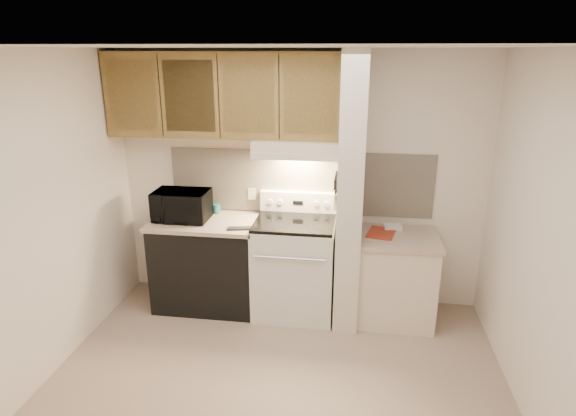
# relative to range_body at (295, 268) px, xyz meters

# --- Properties ---
(floor) EXTENTS (3.60, 3.60, 0.00)m
(floor) POSITION_rel_range_body_xyz_m (0.00, -1.16, -0.46)
(floor) COLOR tan
(floor) RESTS_ON ground
(ceiling) EXTENTS (3.60, 3.60, 0.00)m
(ceiling) POSITION_rel_range_body_xyz_m (0.00, -1.16, 2.04)
(ceiling) COLOR white
(ceiling) RESTS_ON wall_back
(wall_back) EXTENTS (3.60, 2.50, 0.02)m
(wall_back) POSITION_rel_range_body_xyz_m (0.00, 0.34, 0.79)
(wall_back) COLOR white
(wall_back) RESTS_ON floor
(wall_left) EXTENTS (0.02, 3.00, 2.50)m
(wall_left) POSITION_rel_range_body_xyz_m (-1.80, -1.16, 0.79)
(wall_left) COLOR white
(wall_left) RESTS_ON floor
(wall_right) EXTENTS (0.02, 3.00, 2.50)m
(wall_right) POSITION_rel_range_body_xyz_m (1.80, -1.16, 0.79)
(wall_right) COLOR white
(wall_right) RESTS_ON floor
(backsplash) EXTENTS (2.60, 0.02, 0.63)m
(backsplash) POSITION_rel_range_body_xyz_m (0.00, 0.33, 0.78)
(backsplash) COLOR beige
(backsplash) RESTS_ON wall_back
(range_body) EXTENTS (0.76, 0.65, 0.92)m
(range_body) POSITION_rel_range_body_xyz_m (0.00, 0.00, 0.00)
(range_body) COLOR silver
(range_body) RESTS_ON floor
(oven_window) EXTENTS (0.50, 0.01, 0.30)m
(oven_window) POSITION_rel_range_body_xyz_m (0.00, -0.32, 0.04)
(oven_window) COLOR black
(oven_window) RESTS_ON range_body
(oven_handle) EXTENTS (0.65, 0.02, 0.02)m
(oven_handle) POSITION_rel_range_body_xyz_m (0.00, -0.35, 0.26)
(oven_handle) COLOR silver
(oven_handle) RESTS_ON range_body
(cooktop) EXTENTS (0.74, 0.64, 0.03)m
(cooktop) POSITION_rel_range_body_xyz_m (0.00, 0.00, 0.48)
(cooktop) COLOR black
(cooktop) RESTS_ON range_body
(range_backguard) EXTENTS (0.76, 0.08, 0.20)m
(range_backguard) POSITION_rel_range_body_xyz_m (0.00, 0.28, 0.59)
(range_backguard) COLOR silver
(range_backguard) RESTS_ON range_body
(range_display) EXTENTS (0.10, 0.01, 0.04)m
(range_display) POSITION_rel_range_body_xyz_m (0.00, 0.24, 0.59)
(range_display) COLOR black
(range_display) RESTS_ON range_backguard
(range_knob_left_outer) EXTENTS (0.05, 0.02, 0.05)m
(range_knob_left_outer) POSITION_rel_range_body_xyz_m (-0.28, 0.24, 0.59)
(range_knob_left_outer) COLOR silver
(range_knob_left_outer) RESTS_ON range_backguard
(range_knob_left_inner) EXTENTS (0.05, 0.02, 0.05)m
(range_knob_left_inner) POSITION_rel_range_body_xyz_m (-0.18, 0.24, 0.59)
(range_knob_left_inner) COLOR silver
(range_knob_left_inner) RESTS_ON range_backguard
(range_knob_right_inner) EXTENTS (0.05, 0.02, 0.05)m
(range_knob_right_inner) POSITION_rel_range_body_xyz_m (0.18, 0.24, 0.59)
(range_knob_right_inner) COLOR silver
(range_knob_right_inner) RESTS_ON range_backguard
(range_knob_right_outer) EXTENTS (0.05, 0.02, 0.05)m
(range_knob_right_outer) POSITION_rel_range_body_xyz_m (0.28, 0.24, 0.59)
(range_knob_right_outer) COLOR silver
(range_knob_right_outer) RESTS_ON range_backguard
(dishwasher_front) EXTENTS (1.00, 0.63, 0.87)m
(dishwasher_front) POSITION_rel_range_body_xyz_m (-0.88, 0.01, -0.03)
(dishwasher_front) COLOR black
(dishwasher_front) RESTS_ON floor
(left_countertop) EXTENTS (1.04, 0.67, 0.04)m
(left_countertop) POSITION_rel_range_body_xyz_m (-0.88, 0.01, 0.43)
(left_countertop) COLOR #BAA38D
(left_countertop) RESTS_ON dishwasher_front
(spoon_rest) EXTENTS (0.25, 0.13, 0.02)m
(spoon_rest) POSITION_rel_range_body_xyz_m (-0.48, -0.19, 0.46)
(spoon_rest) COLOR black
(spoon_rest) RESTS_ON left_countertop
(teal_jar) EXTENTS (0.11, 0.11, 0.09)m
(teal_jar) POSITION_rel_range_body_xyz_m (-0.83, 0.23, 0.50)
(teal_jar) COLOR #22666A
(teal_jar) RESTS_ON left_countertop
(outlet) EXTENTS (0.08, 0.01, 0.12)m
(outlet) POSITION_rel_range_body_xyz_m (-0.48, 0.32, 0.64)
(outlet) COLOR beige
(outlet) RESTS_ON backsplash
(microwave) EXTENTS (0.52, 0.36, 0.29)m
(microwave) POSITION_rel_range_body_xyz_m (-1.10, -0.01, 0.59)
(microwave) COLOR black
(microwave) RESTS_ON left_countertop
(partition_pillar) EXTENTS (0.22, 0.70, 2.50)m
(partition_pillar) POSITION_rel_range_body_xyz_m (0.51, -0.01, 0.79)
(partition_pillar) COLOR beige
(partition_pillar) RESTS_ON floor
(pillar_trim) EXTENTS (0.01, 0.70, 0.04)m
(pillar_trim) POSITION_rel_range_body_xyz_m (0.39, -0.01, 0.84)
(pillar_trim) COLOR olive
(pillar_trim) RESTS_ON partition_pillar
(knife_strip) EXTENTS (0.02, 0.42, 0.04)m
(knife_strip) POSITION_rel_range_body_xyz_m (0.39, -0.06, 0.86)
(knife_strip) COLOR black
(knife_strip) RESTS_ON partition_pillar
(knife_blade_a) EXTENTS (0.01, 0.03, 0.16)m
(knife_blade_a) POSITION_rel_range_body_xyz_m (0.38, -0.21, 0.76)
(knife_blade_a) COLOR silver
(knife_blade_a) RESTS_ON knife_strip
(knife_handle_a) EXTENTS (0.02, 0.02, 0.10)m
(knife_handle_a) POSITION_rel_range_body_xyz_m (0.38, -0.20, 0.91)
(knife_handle_a) COLOR black
(knife_handle_a) RESTS_ON knife_strip
(knife_blade_b) EXTENTS (0.01, 0.04, 0.18)m
(knife_blade_b) POSITION_rel_range_body_xyz_m (0.38, -0.15, 0.75)
(knife_blade_b) COLOR silver
(knife_blade_b) RESTS_ON knife_strip
(knife_handle_b) EXTENTS (0.02, 0.02, 0.10)m
(knife_handle_b) POSITION_rel_range_body_xyz_m (0.38, -0.15, 0.91)
(knife_handle_b) COLOR black
(knife_handle_b) RESTS_ON knife_strip
(knife_blade_c) EXTENTS (0.01, 0.04, 0.20)m
(knife_blade_c) POSITION_rel_range_body_xyz_m (0.38, -0.06, 0.74)
(knife_blade_c) COLOR silver
(knife_blade_c) RESTS_ON knife_strip
(knife_handle_c) EXTENTS (0.02, 0.02, 0.10)m
(knife_handle_c) POSITION_rel_range_body_xyz_m (0.38, -0.05, 0.91)
(knife_handle_c) COLOR black
(knife_handle_c) RESTS_ON knife_strip
(knife_blade_d) EXTENTS (0.01, 0.04, 0.16)m
(knife_blade_d) POSITION_rel_range_body_xyz_m (0.38, 0.02, 0.76)
(knife_blade_d) COLOR silver
(knife_blade_d) RESTS_ON knife_strip
(knife_handle_d) EXTENTS (0.02, 0.02, 0.10)m
(knife_handle_d) POSITION_rel_range_body_xyz_m (0.38, 0.01, 0.91)
(knife_handle_d) COLOR black
(knife_handle_d) RESTS_ON knife_strip
(knife_blade_e) EXTENTS (0.01, 0.04, 0.18)m
(knife_blade_e) POSITION_rel_range_body_xyz_m (0.38, 0.10, 0.75)
(knife_blade_e) COLOR silver
(knife_blade_e) RESTS_ON knife_strip
(knife_handle_e) EXTENTS (0.02, 0.02, 0.10)m
(knife_handle_e) POSITION_rel_range_body_xyz_m (0.38, 0.11, 0.91)
(knife_handle_e) COLOR black
(knife_handle_e) RESTS_ON knife_strip
(oven_mitt) EXTENTS (0.03, 0.10, 0.24)m
(oven_mitt) POSITION_rel_range_body_xyz_m (0.38, 0.17, 0.70)
(oven_mitt) COLOR slate
(oven_mitt) RESTS_ON partition_pillar
(right_cab_base) EXTENTS (0.70, 0.60, 0.81)m
(right_cab_base) POSITION_rel_range_body_xyz_m (0.97, -0.01, -0.06)
(right_cab_base) COLOR beige
(right_cab_base) RESTS_ON floor
(right_countertop) EXTENTS (0.74, 0.64, 0.04)m
(right_countertop) POSITION_rel_range_body_xyz_m (0.97, -0.01, 0.37)
(right_countertop) COLOR #BAA38D
(right_countertop) RESTS_ON right_cab_base
(red_folder) EXTENTS (0.30, 0.37, 0.01)m
(red_folder) POSITION_rel_range_body_xyz_m (0.81, 0.04, 0.40)
(red_folder) COLOR #A0311E
(red_folder) RESTS_ON right_countertop
(white_box) EXTENTS (0.18, 0.14, 0.04)m
(white_box) POSITION_rel_range_body_xyz_m (0.92, 0.17, 0.41)
(white_box) COLOR white
(white_box) RESTS_ON right_countertop
(range_hood) EXTENTS (0.78, 0.44, 0.15)m
(range_hood) POSITION_rel_range_body_xyz_m (0.00, 0.12, 1.17)
(range_hood) COLOR beige
(range_hood) RESTS_ON upper_cabinets
(hood_lip) EXTENTS (0.78, 0.04, 0.06)m
(hood_lip) POSITION_rel_range_body_xyz_m (0.00, -0.08, 1.12)
(hood_lip) COLOR beige
(hood_lip) RESTS_ON range_hood
(upper_cabinets) EXTENTS (2.18, 0.33, 0.77)m
(upper_cabinets) POSITION_rel_range_body_xyz_m (-0.69, 0.17, 1.62)
(upper_cabinets) COLOR olive
(upper_cabinets) RESTS_ON wall_back
(cab_door_a) EXTENTS (0.46, 0.01, 0.63)m
(cab_door_a) POSITION_rel_range_body_xyz_m (-1.51, 0.01, 1.62)
(cab_door_a) COLOR olive
(cab_door_a) RESTS_ON upper_cabinets
(cab_gap_a) EXTENTS (0.01, 0.01, 0.73)m
(cab_gap_a) POSITION_rel_range_body_xyz_m (-1.23, 0.01, 1.62)
(cab_gap_a) COLOR black
(cab_gap_a) RESTS_ON upper_cabinets
(cab_door_b) EXTENTS (0.46, 0.01, 0.63)m
(cab_door_b) POSITION_rel_range_body_xyz_m (-0.96, 0.01, 1.62)
(cab_door_b) COLOR olive
(cab_door_b) RESTS_ON upper_cabinets
(cab_gap_b) EXTENTS (0.01, 0.01, 0.73)m
(cab_gap_b) POSITION_rel_range_body_xyz_m (-0.69, 0.01, 1.62)
(cab_gap_b) COLOR black
(cab_gap_b) RESTS_ON upper_cabinets
(cab_door_c) EXTENTS (0.46, 0.01, 0.63)m
(cab_door_c) POSITION_rel_range_body_xyz_m (-0.42, 0.01, 1.62)
(cab_door_c) COLOR olive
(cab_door_c) RESTS_ON upper_cabinets
(cab_gap_c) EXTENTS (0.01, 0.01, 0.73)m
(cab_gap_c) POSITION_rel_range_body_xyz_m (-0.14, 0.01, 1.62)
(cab_gap_c) COLOR black
(cab_gap_c) RESTS_ON upper_cabinets
(cab_door_d) EXTENTS (0.46, 0.01, 0.63)m
(cab_door_d) POSITION_rel_range_body_xyz_m (0.13, 0.01, 1.62)
(cab_door_d) COLOR olive
(cab_door_d) RESTS_ON upper_cabinets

